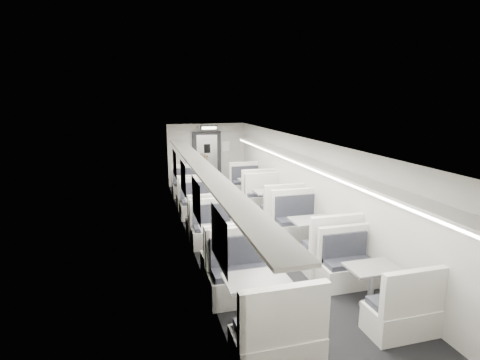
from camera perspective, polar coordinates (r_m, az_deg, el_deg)
room at (r=8.97m, az=1.79°, el=-1.66°), size 3.24×12.24×2.64m
booth_left_a at (r=12.44m, az=-7.62°, el=-1.67°), size 1.02×2.06×1.10m
booth_left_b at (r=10.10m, az=-5.71°, el=-4.92°), size 1.05×2.12×1.14m
booth_left_c at (r=8.12m, az=-3.11°, el=-9.45°), size 1.00×2.04×1.09m
booth_left_d at (r=5.86m, az=2.53°, el=-18.16°), size 1.14×2.31×1.24m
booth_right_a at (r=12.38m, az=1.91°, el=-1.54°), size 1.07×2.18×1.16m
booth_right_b at (r=10.75m, az=4.70°, el=-3.66°), size 1.13×2.29×1.22m
booth_right_c at (r=8.44m, az=10.91°, el=-8.44°), size 1.13×2.30×1.23m
booth_right_d at (r=6.74m, az=19.34°, el=-15.00°), size 1.00×2.04×1.09m
passenger at (r=11.52m, az=-5.37°, el=-0.20°), size 0.74×0.61×1.74m
window_a at (r=11.94m, az=-9.91°, el=2.47°), size 0.02×1.18×0.84m
window_b at (r=9.79m, az=-8.65°, el=0.30°), size 0.02×1.18×0.84m
window_c at (r=7.67m, az=-6.68°, el=-3.06°), size 0.02×1.18×0.84m
window_d at (r=5.61m, az=-3.21°, el=-8.93°), size 0.02×1.18×0.84m
luggage_rack_left at (r=8.26m, az=-5.85°, el=2.11°), size 0.46×10.40×0.09m
luggage_rack_right at (r=9.00m, az=9.99°, el=2.85°), size 0.46×10.40×0.09m
vestibule_door at (r=14.67m, az=-5.04°, el=3.23°), size 1.10×0.13×2.10m
exit_sign at (r=14.04m, az=-4.78°, el=7.92°), size 0.62×0.12×0.16m
wall_notice at (r=14.74m, az=-2.19°, el=5.13°), size 0.32×0.02×0.40m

